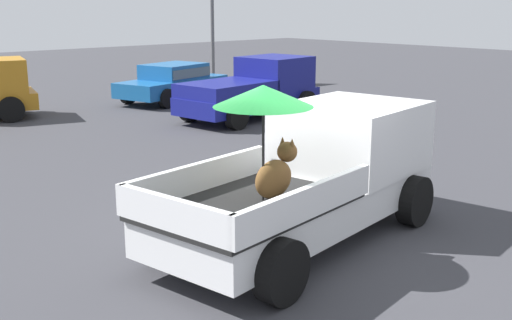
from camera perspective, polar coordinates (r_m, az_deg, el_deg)
ground_plane at (r=9.46m, az=3.91°, el=-7.34°), size 80.00×80.00×0.00m
pickup_truck_main at (r=9.50m, az=5.56°, el=-1.05°), size 5.27×2.85×2.42m
pickup_truck_red at (r=19.49m, az=-0.16°, el=6.41°), size 4.97×2.59×1.80m
parked_sedan_near at (r=23.00m, az=-7.46°, el=7.12°), size 4.60×2.78×1.33m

